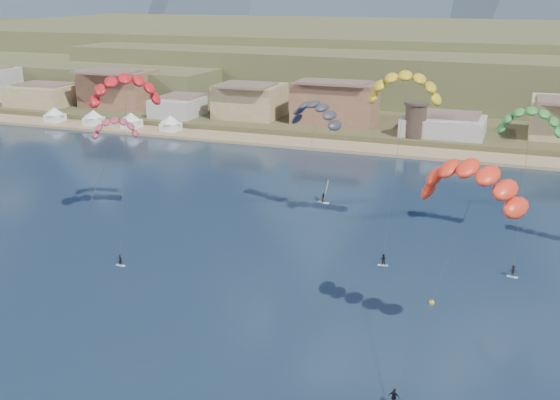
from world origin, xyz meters
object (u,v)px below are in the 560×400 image
watchtower (416,120)px  kitesurfer_green (531,118)px  kitesurfer_red (124,85)px  buoy (432,303)px  kitesurfer_yellow (405,83)px  windsurfer (324,196)px  kitesurfer_orange (472,176)px

watchtower → kitesurfer_green: size_ratio=0.38×
kitesurfer_red → buoy: (48.53, -10.15, -23.06)m
kitesurfer_yellow → windsurfer: kitesurfer_yellow is taller
watchtower → kitesurfer_orange: (20.28, -95.89, 13.11)m
kitesurfer_orange → kitesurfer_green: size_ratio=1.03×
kitesurfer_yellow → kitesurfer_orange: (12.22, -30.17, -4.63)m
kitesurfer_red → kitesurfer_green: kitesurfer_red is taller
watchtower → kitesurfer_orange: 98.88m
kitesurfer_red → kitesurfer_green: (57.78, 13.46, -3.69)m
buoy → watchtower: bearing=100.7°
watchtower → kitesurfer_red: kitesurfer_red is taller
kitesurfer_orange → windsurfer: kitesurfer_orange is taller
watchtower → kitesurfer_green: 68.22m
kitesurfer_green → buoy: (-9.25, -23.60, -19.37)m
buoy → kitesurfer_green: bearing=68.6°
kitesurfer_orange → buoy: bearing=111.4°
kitesurfer_red → kitesurfer_orange: 56.57m
kitesurfer_red → watchtower: bearing=66.8°
windsurfer → buoy: windsurfer is taller
watchtower → kitesurfer_orange: bearing=-78.1°
kitesurfer_red → windsurfer: bearing=44.1°
kitesurfer_yellow → buoy: kitesurfer_yellow is taller
kitesurfer_orange → kitesurfer_green: (5.18, 33.97, 0.01)m
kitesurfer_orange → windsurfer: (-27.97, 44.39, -18.21)m
windsurfer → buoy: size_ratio=5.66×
kitesurfer_red → windsurfer: 40.69m
kitesurfer_red → kitesurfer_yellow: (40.38, 9.66, 0.93)m
kitesurfer_red → kitesurfer_orange: bearing=-21.3°
kitesurfer_yellow → windsurfer: size_ratio=6.74×
kitesurfer_yellow → buoy: (8.15, -19.81, -23.99)m
watchtower → kitesurfer_red: (-32.32, -75.37, 16.81)m
kitesurfer_orange → buoy: kitesurfer_orange is taller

